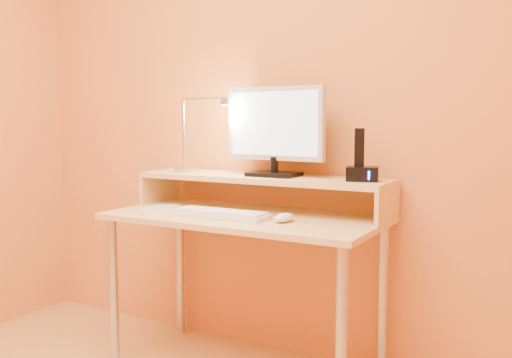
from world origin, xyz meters
The scene contains 25 objects.
wall_back centered at (0.00, 1.50, 1.25)m, with size 3.00×0.04×2.50m, color orange.
desk_leg_fl centered at (-0.55, 0.93, 0.35)m, with size 0.04×0.04×0.69m, color #BCBCBC.
desk_leg_fr centered at (0.55, 0.93, 0.35)m, with size 0.04×0.04×0.69m, color #BCBCBC.
desk_leg_bl centered at (-0.55, 1.43, 0.35)m, with size 0.04×0.04×0.69m, color #BCBCBC.
desk_leg_br centered at (0.55, 1.43, 0.35)m, with size 0.04×0.04×0.69m, color #BCBCBC.
desk_lower centered at (0.00, 1.18, 0.71)m, with size 1.20×0.60×0.03m, color tan.
shelf_riser_left centered at (-0.59, 1.33, 0.79)m, with size 0.02×0.30×0.14m, color tan.
shelf_riser_right centered at (0.59, 1.33, 0.79)m, with size 0.02×0.30×0.14m, color tan.
desk_shelf centered at (0.00, 1.33, 0.87)m, with size 1.20×0.30×0.03m, color tan.
monitor_foot centered at (0.07, 1.33, 0.89)m, with size 0.22×0.16×0.02m, color black.
monitor_neck centered at (0.07, 1.33, 0.93)m, with size 0.04×0.04×0.07m, color black.
monitor_panel centered at (0.07, 1.34, 1.12)m, with size 0.49×0.04×0.33m, color #BEBEBE.
monitor_back centered at (0.07, 1.36, 1.12)m, with size 0.44×0.01×0.28m, color black.
monitor_screen centered at (0.07, 1.32, 1.12)m, with size 0.44×0.00×0.29m, color #AACFE5.
lamp_base centered at (-0.42, 1.30, 0.89)m, with size 0.10×0.10×0.03m, color #BCBCBC.
lamp_post centered at (-0.42, 1.30, 1.07)m, with size 0.01×0.01×0.33m, color #BCBCBC.
lamp_arm centered at (-0.30, 1.30, 1.24)m, with size 0.01×0.01×0.24m, color #BCBCBC.
lamp_head centered at (-0.18, 1.30, 1.22)m, with size 0.04×0.04×0.03m, color #BCBCBC.
lamp_bulb centered at (-0.18, 1.30, 1.20)m, with size 0.03×0.03×0.00m, color #FFEAC6.
phone_dock centered at (0.48, 1.33, 0.91)m, with size 0.13×0.10×0.06m, color black.
phone_handset centered at (0.47, 1.33, 1.02)m, with size 0.04×0.03×0.16m, color black.
phone_led centered at (0.53, 1.28, 0.91)m, with size 0.01×0.00×0.04m, color blue.
keyboard centered at (-0.05, 1.06, 0.73)m, with size 0.42×0.13×0.02m, color silver.
mouse centered at (0.23, 1.10, 0.74)m, with size 0.06×0.11×0.04m, color silver.
remote_control centered at (-0.39, 1.08, 0.73)m, with size 0.05×0.18×0.02m, color silver.
Camera 1 is at (1.25, -0.94, 1.14)m, focal length 39.90 mm.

